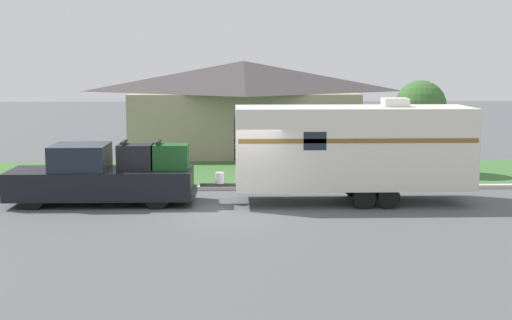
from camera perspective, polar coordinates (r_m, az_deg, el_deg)
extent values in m
plane|color=#515456|center=(21.77, -1.21, -4.17)|extent=(120.00, 120.00, 0.00)
cube|color=beige|center=(25.43, -1.31, -2.25)|extent=(80.00, 0.30, 0.14)
cube|color=#3D6B33|center=(29.04, -1.39, -1.08)|extent=(80.00, 7.00, 0.03)
cube|color=gray|center=(36.01, -1.00, 3.09)|extent=(10.70, 7.49, 3.05)
pyramid|color=#3D3838|center=(35.89, -1.01, 6.73)|extent=(11.55, 8.09, 1.52)
cube|color=#4C3828|center=(32.36, -0.89, 1.70)|extent=(1.00, 0.06, 2.10)
cylinder|color=black|center=(23.10, -17.46, -2.79)|extent=(0.83, 0.28, 0.83)
cylinder|color=black|center=(24.69, -16.43, -2.07)|extent=(0.83, 0.28, 0.83)
cylinder|color=black|center=(22.37, -7.92, -2.83)|extent=(0.83, 0.28, 0.83)
cylinder|color=black|center=(24.02, -7.51, -2.09)|extent=(0.83, 0.28, 0.83)
cube|color=black|center=(23.67, -15.23, -1.81)|extent=(3.34, 2.04, 0.89)
cube|color=#19232D|center=(23.41, -13.88, 0.24)|extent=(1.73, 1.88, 0.81)
cube|color=black|center=(23.17, -8.20, -1.82)|extent=(2.49, 2.04, 0.89)
cube|color=#333333|center=(23.12, -4.97, -2.61)|extent=(0.12, 1.84, 0.20)
cube|color=black|center=(23.11, -9.59, 0.25)|extent=(1.15, 0.86, 0.80)
cube|color=black|center=(23.10, -10.52, 1.42)|extent=(0.10, 0.94, 0.08)
cube|color=#194C1E|center=(22.99, -6.89, 0.26)|extent=(1.15, 0.86, 0.80)
cube|color=black|center=(22.96, -7.82, 1.44)|extent=(0.10, 0.94, 0.08)
cylinder|color=black|center=(22.40, 8.66, -3.01)|extent=(0.70, 0.22, 0.70)
cylinder|color=black|center=(24.49, 7.74, -2.05)|extent=(0.70, 0.22, 0.70)
cylinder|color=black|center=(22.55, 10.57, -2.98)|extent=(0.70, 0.22, 0.70)
cylinder|color=black|center=(24.63, 9.49, -2.03)|extent=(0.70, 0.22, 0.70)
cube|color=silver|center=(23.19, 7.71, 1.07)|extent=(7.53, 2.45, 2.57)
cube|color=brown|center=(21.95, 8.26, 1.52)|extent=(7.38, 0.01, 0.14)
cube|color=#383838|center=(23.05, -3.06, -2.01)|extent=(1.16, 0.12, 0.10)
cylinder|color=silver|center=(23.01, -2.92, -1.44)|extent=(0.28, 0.28, 0.36)
cube|color=silver|center=(23.33, 11.07, 4.55)|extent=(0.80, 0.68, 0.28)
cube|color=#19232D|center=(21.75, 4.74, 1.52)|extent=(0.70, 0.01, 0.56)
cylinder|color=brown|center=(26.97, -12.97, -0.91)|extent=(0.09, 0.09, 1.03)
cube|color=silver|center=(26.89, -13.01, 0.41)|extent=(0.48, 0.20, 0.22)
cylinder|color=brown|center=(29.81, 12.91, 0.84)|extent=(0.24, 0.24, 1.97)
sphere|color=#38662D|center=(29.64, 13.01, 4.23)|extent=(2.09, 2.09, 2.09)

